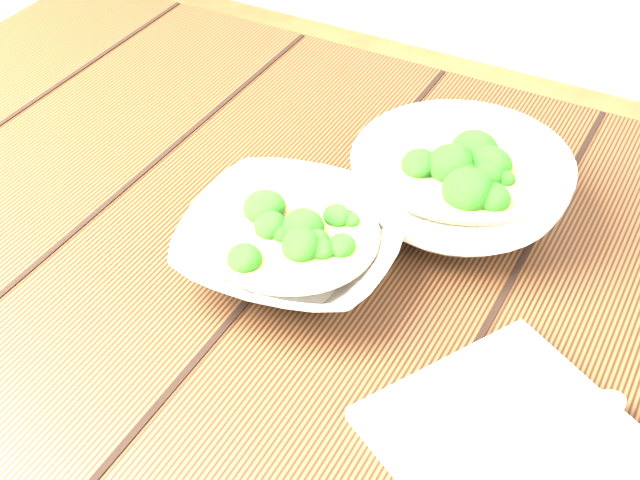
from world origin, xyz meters
TOP-DOWN VIEW (x-y plane):
  - table at (0.00, 0.00)m, footprint 1.20×0.80m
  - soup_bowl_front at (-0.01, -0.00)m, footprint 0.23×0.23m
  - soup_bowl_back at (0.10, 0.14)m, footprint 0.22×0.22m
  - trivet at (-0.04, 0.01)m, footprint 0.14×0.14m
  - napkin at (0.26, -0.12)m, footprint 0.28×0.27m
  - spoon_left at (0.27, -0.08)m, footprint 0.11×0.16m
  - spoon_right at (0.32, -0.07)m, footprint 0.14×0.14m

SIDE VIEW (x-z plane):
  - table at x=0.00m, z-range 0.26..1.01m
  - napkin at x=0.26m, z-range 0.75..0.76m
  - trivet at x=-0.04m, z-range 0.75..0.78m
  - spoon_left at x=0.27m, z-range 0.76..0.77m
  - spoon_right at x=0.32m, z-range 0.76..0.77m
  - soup_bowl_front at x=-0.01m, z-range 0.75..0.81m
  - soup_bowl_back at x=0.10m, z-range 0.75..0.83m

